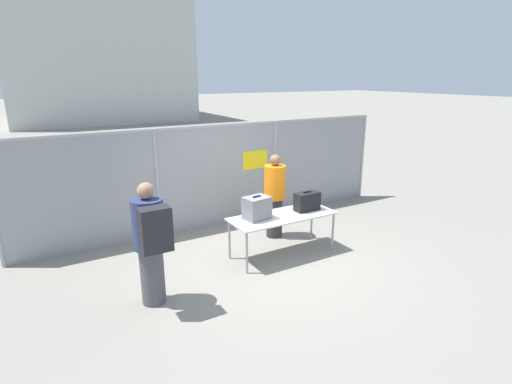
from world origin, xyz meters
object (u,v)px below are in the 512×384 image
(inspection_table, at_px, (283,218))
(security_worker_near, at_px, (275,195))
(traveler_hooded, at_px, (151,240))
(utility_trailer, at_px, (277,174))
(suitcase_black, at_px, (307,201))
(suitcase_grey, at_px, (257,208))

(inspection_table, bearing_deg, security_worker_near, 66.78)
(traveler_hooded, xyz_separation_m, utility_trailer, (4.83, 4.26, -0.57))
(security_worker_near, bearing_deg, inspection_table, 72.87)
(suitcase_black, relative_size, traveler_hooded, 0.26)
(inspection_table, relative_size, utility_trailer, 0.46)
(suitcase_black, bearing_deg, utility_trailer, 64.08)
(inspection_table, bearing_deg, traveler_hooded, -169.49)
(traveler_hooded, height_order, utility_trailer, traveler_hooded)
(inspection_table, height_order, security_worker_near, security_worker_near)
(inspection_table, xyz_separation_m, security_worker_near, (0.34, 0.79, 0.17))
(suitcase_black, height_order, utility_trailer, suitcase_black)
(suitcase_grey, bearing_deg, security_worker_near, 40.99)
(inspection_table, relative_size, suitcase_black, 4.13)
(suitcase_grey, bearing_deg, inspection_table, -9.19)
(traveler_hooded, bearing_deg, utility_trailer, 34.79)
(suitcase_black, distance_m, traveler_hooded, 3.02)
(suitcase_grey, distance_m, utility_trailer, 4.72)
(security_worker_near, height_order, utility_trailer, security_worker_near)
(suitcase_grey, distance_m, traveler_hooded, 2.04)
(suitcase_black, bearing_deg, traveler_hooded, -171.20)
(suitcase_grey, xyz_separation_m, utility_trailer, (2.86, 3.72, -0.54))
(traveler_hooded, bearing_deg, security_worker_near, 17.46)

